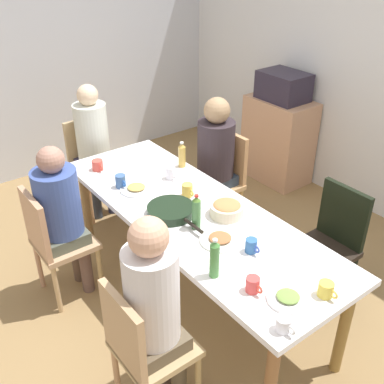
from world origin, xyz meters
The scene contains 30 objects.
ground_plane centered at (0.00, 0.00, 0.00)m, with size 6.35×6.35×0.00m, color olive.
wall_left centered at (-2.70, 0.00, 1.30)m, with size 0.12×4.47×2.60m, color silver.
dining_table centered at (0.00, 0.00, 0.68)m, with size 2.40×0.82×0.75m.
chair_0 centered at (-0.60, -0.79, 0.51)m, with size 0.40×0.40×0.90m.
person_0 centered at (-0.60, -0.70, 0.72)m, with size 0.31×0.31×1.21m.
chair_1 centered at (0.60, 0.79, 0.51)m, with size 0.40×0.40×0.90m.
chair_2 centered at (-1.58, 0.00, 0.51)m, with size 0.40×0.40×0.90m.
person_2 centered at (-1.49, 0.00, 0.75)m, with size 0.30×0.30×1.27m.
chair_3 centered at (-0.60, 0.79, 0.51)m, with size 0.40×0.40×0.90m.
person_3 centered at (-0.60, 0.70, 0.75)m, with size 0.32×0.32×1.25m.
chair_4 centered at (0.60, -0.79, 0.51)m, with size 0.40×0.40×0.90m.
person_4 centered at (0.60, -0.70, 0.76)m, with size 0.30×0.30×1.29m.
plate_0 centered at (0.38, -0.07, 0.77)m, with size 0.25×0.25×0.04m.
plate_1 centered at (-0.47, -0.16, 0.77)m, with size 0.24×0.24×0.04m.
plate_2 centered at (0.99, -0.12, 0.77)m, with size 0.22×0.22×0.04m.
bowl_0 centered at (0.18, 0.15, 0.80)m, with size 0.23×0.23×0.10m.
serving_pan centered at (-0.05, -0.14, 0.78)m, with size 0.50×0.32×0.06m.
cup_0 centered at (1.09, 0.06, 0.79)m, with size 0.12×0.08×0.08m.
cup_1 centered at (-0.58, -0.22, 0.80)m, with size 0.11×0.08×0.10m.
cup_2 centered at (0.83, -0.22, 0.80)m, with size 0.11×0.07×0.09m.
cup_3 centered at (-0.94, -0.23, 0.79)m, with size 0.12×0.09×0.08m.
cup_4 centered at (0.58, 0.01, 0.80)m, with size 0.11×0.07×0.09m.
cup_5 centered at (-0.18, 0.09, 0.80)m, with size 0.12×0.08×0.10m.
cup_6 centered at (1.12, -0.29, 0.79)m, with size 0.11×0.08×0.08m.
cup_7 centered at (-0.47, 0.15, 0.80)m, with size 0.11×0.07×0.10m.
bottle_0 centered at (-0.58, 0.34, 0.85)m, with size 0.06×0.06×0.21m.
bottle_1 centered at (0.18, -0.10, 0.87)m, with size 0.06×0.06×0.25m.
bottle_2 centered at (0.61, -0.31, 0.87)m, with size 0.06×0.06×0.25m.
side_cabinet centered at (-0.94, 1.88, 0.45)m, with size 0.70×0.44×0.90m, color tan.
microwave centered at (-0.94, 1.88, 1.04)m, with size 0.48×0.36×0.28m, color #272031.
Camera 1 is at (2.11, -1.60, 2.45)m, focal length 42.86 mm.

